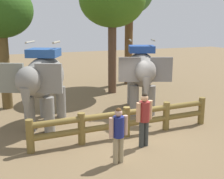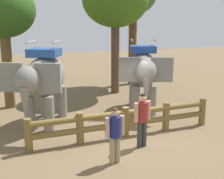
{
  "view_description": "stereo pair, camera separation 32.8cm",
  "coord_description": "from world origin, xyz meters",
  "px_view_note": "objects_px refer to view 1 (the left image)",
  "views": [
    {
      "loc": [
        -4.23,
        -8.56,
        3.86
      ],
      "look_at": [
        0.0,
        1.38,
        1.4
      ],
      "focal_mm": 47.17,
      "sensor_mm": 36.0,
      "label": 1
    },
    {
      "loc": [
        -3.93,
        -8.68,
        3.86
      ],
      "look_at": [
        0.0,
        1.38,
        1.4
      ],
      "focal_mm": 47.17,
      "sensor_mm": 36.0,
      "label": 2
    }
  ],
  "objects_px": {
    "tree_back_center": "(112,0)",
    "log_fence": "(127,120)",
    "tourist_woman_in_black": "(144,116)",
    "elephant_near_left": "(43,80)",
    "tourist_man_in_blue": "(118,131)",
    "elephant_center": "(142,72)",
    "tree_far_left": "(0,12)"
  },
  "relations": [
    {
      "from": "tree_back_center",
      "to": "log_fence",
      "type": "bearing_deg",
      "value": -108.8
    },
    {
      "from": "log_fence",
      "to": "tourist_woman_in_black",
      "type": "distance_m",
      "value": 1.06
    },
    {
      "from": "elephant_near_left",
      "to": "tourist_woman_in_black",
      "type": "relative_size",
      "value": 2.15
    },
    {
      "from": "log_fence",
      "to": "tourist_man_in_blue",
      "type": "xyz_separation_m",
      "value": [
        -1.08,
        -1.7,
        0.33
      ]
    },
    {
      "from": "elephant_near_left",
      "to": "tree_back_center",
      "type": "height_order",
      "value": "tree_back_center"
    },
    {
      "from": "log_fence",
      "to": "elephant_near_left",
      "type": "bearing_deg",
      "value": 137.51
    },
    {
      "from": "elephant_near_left",
      "to": "tree_back_center",
      "type": "distance_m",
      "value": 6.88
    },
    {
      "from": "elephant_center",
      "to": "tourist_woman_in_black",
      "type": "distance_m",
      "value": 3.98
    },
    {
      "from": "elephant_near_left",
      "to": "tourist_woman_in_black",
      "type": "xyz_separation_m",
      "value": [
        2.53,
        -3.16,
        -0.79
      ]
    },
    {
      "from": "elephant_center",
      "to": "tourist_woman_in_black",
      "type": "height_order",
      "value": "elephant_center"
    },
    {
      "from": "elephant_near_left",
      "to": "tree_far_left",
      "type": "bearing_deg",
      "value": 110.46
    },
    {
      "from": "elephant_near_left",
      "to": "tree_far_left",
      "type": "distance_m",
      "value": 4.13
    },
    {
      "from": "log_fence",
      "to": "tree_back_center",
      "type": "height_order",
      "value": "tree_back_center"
    },
    {
      "from": "tourist_woman_in_black",
      "to": "tree_far_left",
      "type": "bearing_deg",
      "value": 120.5
    },
    {
      "from": "log_fence",
      "to": "tree_far_left",
      "type": "height_order",
      "value": "tree_far_left"
    },
    {
      "from": "elephant_near_left",
      "to": "tourist_woman_in_black",
      "type": "distance_m",
      "value": 4.13
    },
    {
      "from": "tourist_woman_in_black",
      "to": "log_fence",
      "type": "bearing_deg",
      "value": 98.02
    },
    {
      "from": "log_fence",
      "to": "elephant_center",
      "type": "xyz_separation_m",
      "value": [
        1.93,
        2.51,
        1.17
      ]
    },
    {
      "from": "elephant_center",
      "to": "tree_far_left",
      "type": "bearing_deg",
      "value": 153.11
    },
    {
      "from": "log_fence",
      "to": "tourist_man_in_blue",
      "type": "relative_size",
      "value": 4.18
    },
    {
      "from": "tree_back_center",
      "to": "tourist_man_in_blue",
      "type": "bearing_deg",
      "value": -111.96
    },
    {
      "from": "tree_far_left",
      "to": "elephant_near_left",
      "type": "bearing_deg",
      "value": -69.54
    },
    {
      "from": "tourist_man_in_blue",
      "to": "elephant_near_left",
      "type": "bearing_deg",
      "value": 108.71
    },
    {
      "from": "tourist_woman_in_black",
      "to": "tourist_man_in_blue",
      "type": "bearing_deg",
      "value": -149.12
    },
    {
      "from": "elephant_near_left",
      "to": "elephant_center",
      "type": "distance_m",
      "value": 4.33
    },
    {
      "from": "log_fence",
      "to": "tourist_woman_in_black",
      "type": "relative_size",
      "value": 3.87
    },
    {
      "from": "log_fence",
      "to": "tourist_man_in_blue",
      "type": "height_order",
      "value": "tourist_man_in_blue"
    },
    {
      "from": "elephant_near_left",
      "to": "elephant_center",
      "type": "height_order",
      "value": "elephant_near_left"
    },
    {
      "from": "elephant_center",
      "to": "tourist_man_in_blue",
      "type": "bearing_deg",
      "value": -125.54
    },
    {
      "from": "tourist_woman_in_black",
      "to": "tourist_man_in_blue",
      "type": "xyz_separation_m",
      "value": [
        -1.21,
        -0.73,
        -0.08
      ]
    },
    {
      "from": "tourist_woman_in_black",
      "to": "tree_back_center",
      "type": "distance_m",
      "value": 8.5
    },
    {
      "from": "elephant_center",
      "to": "tourist_woman_in_black",
      "type": "bearing_deg",
      "value": -117.22
    }
  ]
}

